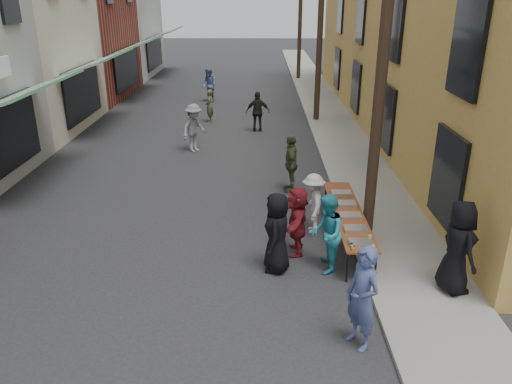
{
  "coord_description": "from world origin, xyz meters",
  "views": [
    {
      "loc": [
        1.71,
        -7.87,
        5.61
      ],
      "look_at": [
        1.61,
        2.85,
        1.3
      ],
      "focal_mm": 35.0,
      "sensor_mm": 36.0,
      "label": 1
    }
  ],
  "objects_px": {
    "utility_pole_near": "(384,49)",
    "guest_front_c": "(327,234)",
    "serving_table": "(348,213)",
    "server": "(458,247)",
    "utility_pole_far": "(300,10)",
    "catering_tray_sausage": "(361,243)",
    "utility_pole_mid": "(321,19)",
    "guest_front_a": "(277,233)"
  },
  "relations": [
    {
      "from": "utility_pole_far",
      "to": "server",
      "type": "height_order",
      "value": "utility_pole_far"
    },
    {
      "from": "utility_pole_near",
      "to": "server",
      "type": "distance_m",
      "value": 4.34
    },
    {
      "from": "utility_pole_far",
      "to": "serving_table",
      "type": "xyz_separation_m",
      "value": [
        -0.5,
        -24.03,
        -3.79
      ]
    },
    {
      "from": "catering_tray_sausage",
      "to": "server",
      "type": "bearing_deg",
      "value": -20.62
    },
    {
      "from": "catering_tray_sausage",
      "to": "serving_table",
      "type": "bearing_deg",
      "value": 90.0
    },
    {
      "from": "utility_pole_near",
      "to": "guest_front_c",
      "type": "bearing_deg",
      "value": -129.68
    },
    {
      "from": "guest_front_c",
      "to": "server",
      "type": "distance_m",
      "value": 2.58
    },
    {
      "from": "serving_table",
      "to": "guest_front_a",
      "type": "xyz_separation_m",
      "value": [
        -1.73,
        -1.39,
        0.17
      ]
    },
    {
      "from": "guest_front_c",
      "to": "catering_tray_sausage",
      "type": "bearing_deg",
      "value": 75.79
    },
    {
      "from": "utility_pole_mid",
      "to": "guest_front_a",
      "type": "xyz_separation_m",
      "value": [
        -2.23,
        -13.42,
        -3.61
      ]
    },
    {
      "from": "utility_pole_mid",
      "to": "catering_tray_sausage",
      "type": "bearing_deg",
      "value": -92.09
    },
    {
      "from": "utility_pole_mid",
      "to": "catering_tray_sausage",
      "type": "distance_m",
      "value": 14.19
    },
    {
      "from": "utility_pole_near",
      "to": "guest_front_c",
      "type": "distance_m",
      "value": 4.08
    },
    {
      "from": "utility_pole_mid",
      "to": "serving_table",
      "type": "height_order",
      "value": "utility_pole_mid"
    },
    {
      "from": "utility_pole_far",
      "to": "guest_front_c",
      "type": "bearing_deg",
      "value": -92.67
    },
    {
      "from": "utility_pole_mid",
      "to": "guest_front_c",
      "type": "xyz_separation_m",
      "value": [
        -1.18,
        -13.43,
        -3.63
      ]
    },
    {
      "from": "catering_tray_sausage",
      "to": "guest_front_c",
      "type": "bearing_deg",
      "value": 159.55
    },
    {
      "from": "catering_tray_sausage",
      "to": "utility_pole_near",
      "type": "bearing_deg",
      "value": 73.45
    },
    {
      "from": "serving_table",
      "to": "guest_front_a",
      "type": "relative_size",
      "value": 2.26
    },
    {
      "from": "utility_pole_far",
      "to": "catering_tray_sausage",
      "type": "bearing_deg",
      "value": -91.12
    },
    {
      "from": "utility_pole_mid",
      "to": "catering_tray_sausage",
      "type": "xyz_separation_m",
      "value": [
        -0.5,
        -13.68,
        -3.71
      ]
    },
    {
      "from": "utility_pole_far",
      "to": "serving_table",
      "type": "relative_size",
      "value": 2.25
    },
    {
      "from": "serving_table",
      "to": "server",
      "type": "relative_size",
      "value": 2.1
    },
    {
      "from": "utility_pole_far",
      "to": "catering_tray_sausage",
      "type": "height_order",
      "value": "utility_pole_far"
    },
    {
      "from": "utility_pole_near",
      "to": "serving_table",
      "type": "height_order",
      "value": "utility_pole_near"
    },
    {
      "from": "guest_front_c",
      "to": "utility_pole_near",
      "type": "bearing_deg",
      "value": 146.56
    },
    {
      "from": "utility_pole_far",
      "to": "server",
      "type": "relative_size",
      "value": 4.73
    },
    {
      "from": "guest_front_a",
      "to": "utility_pole_near",
      "type": "bearing_deg",
      "value": 131.61
    },
    {
      "from": "catering_tray_sausage",
      "to": "guest_front_c",
      "type": "distance_m",
      "value": 0.73
    },
    {
      "from": "serving_table",
      "to": "guest_front_c",
      "type": "xyz_separation_m",
      "value": [
        -0.68,
        -1.39,
        0.16
      ]
    },
    {
      "from": "serving_table",
      "to": "guest_front_c",
      "type": "relative_size",
      "value": 2.3
    },
    {
      "from": "guest_front_c",
      "to": "serving_table",
      "type": "bearing_deg",
      "value": 160.1
    },
    {
      "from": "utility_pole_near",
      "to": "catering_tray_sausage",
      "type": "relative_size",
      "value": 18.0
    },
    {
      "from": "serving_table",
      "to": "catering_tray_sausage",
      "type": "xyz_separation_m",
      "value": [
        -0.0,
        -1.65,
        0.08
      ]
    },
    {
      "from": "utility_pole_far",
      "to": "server",
      "type": "xyz_separation_m",
      "value": [
        1.23,
        -26.33,
        -3.45
      ]
    },
    {
      "from": "utility_pole_far",
      "to": "serving_table",
      "type": "bearing_deg",
      "value": -91.19
    },
    {
      "from": "catering_tray_sausage",
      "to": "guest_front_a",
      "type": "relative_size",
      "value": 0.28
    },
    {
      "from": "utility_pole_near",
      "to": "server",
      "type": "xyz_separation_m",
      "value": [
        1.23,
        -2.33,
        -3.45
      ]
    },
    {
      "from": "serving_table",
      "to": "catering_tray_sausage",
      "type": "bearing_deg",
      "value": -90.0
    },
    {
      "from": "utility_pole_mid",
      "to": "catering_tray_sausage",
      "type": "height_order",
      "value": "utility_pole_mid"
    },
    {
      "from": "utility_pole_near",
      "to": "guest_front_c",
      "type": "xyz_separation_m",
      "value": [
        -1.18,
        -1.43,
        -3.63
      ]
    },
    {
      "from": "server",
      "to": "utility_pole_far",
      "type": "bearing_deg",
      "value": -9.16
    }
  ]
}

